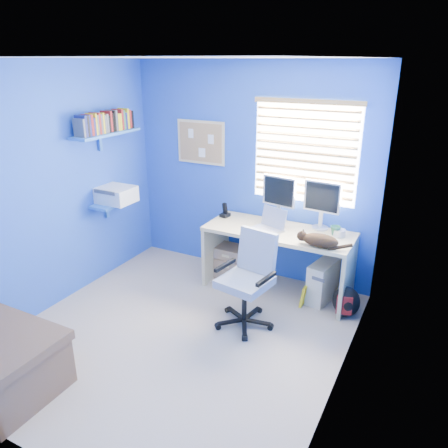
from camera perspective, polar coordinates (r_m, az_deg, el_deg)
The scene contains 22 objects.
floor at distance 4.37m, azimuth -5.88°, elevation -14.16°, with size 3.00×3.20×0.00m, color tan.
ceiling at distance 3.59m, azimuth -7.43°, elevation 20.74°, with size 3.00×3.20×0.00m, color white.
wall_back at distance 5.14m, azimuth 3.44°, elevation 6.74°, with size 3.00×0.01×2.50m, color blue.
wall_front at distance 2.74m, azimuth -25.66°, elevation -8.44°, with size 3.00×0.01×2.50m, color blue.
wall_left at distance 4.77m, azimuth -21.77°, elevation 4.17°, with size 0.01×3.20×2.50m, color blue.
wall_right at distance 3.25m, azimuth 16.04°, elevation -2.55°, with size 0.01×3.20×2.50m, color blue.
desk at distance 4.95m, azimuth 6.99°, elevation -4.77°, with size 1.62×0.65×0.74m, color tan.
laptop at distance 4.74m, azimuth 5.59°, elevation 0.41°, with size 0.33×0.26×0.22m, color silver.
monitor_left at distance 4.96m, azimuth 7.22°, elevation 3.20°, with size 0.40×0.12×0.54m, color silver.
monitor_right at distance 4.84m, azimuth 12.67°, elevation 2.40°, with size 0.40×0.12×0.54m, color silver.
phone at distance 5.14m, azimuth 0.13°, elevation 1.86°, with size 0.09×0.11×0.17m, color black.
mug at distance 4.76m, azimuth 14.33°, elevation -0.86°, with size 0.10×0.09×0.10m, color #2D7147.
cd_spindle at distance 4.76m, azimuth 14.82°, elevation -1.11°, with size 0.13×0.13×0.07m, color silver.
cat at distance 4.44m, azimuth 12.47°, elevation -2.10°, with size 0.36×0.19×0.13m, color black.
tower_pc at distance 4.91m, azimuth 12.79°, elevation -7.32°, with size 0.19×0.44×0.45m, color beige.
drawer_boxes at distance 5.27m, azimuth 0.89°, elevation -4.96°, with size 0.35×0.28×0.41m, color tan.
yellow_book at distance 4.82m, azimuth 10.43°, elevation -9.11°, with size 0.03×0.17×0.24m, color yellow.
backpack at distance 4.71m, azimuth 15.67°, elevation -9.71°, with size 0.28×0.21×0.33m, color black.
office_chair at distance 4.34m, azimuth 3.06°, elevation -8.78°, with size 0.63×0.63×0.94m.
window_blinds at distance 4.82m, azimuth 10.50°, elevation 9.16°, with size 1.15×0.05×1.10m.
corkboard at distance 5.35m, azimuth -3.05°, elevation 10.60°, with size 0.64×0.02×0.52m.
wall_shelves at distance 5.13m, azimuth -14.69°, elevation 8.18°, with size 0.42×0.90×1.05m.
Camera 1 is at (2.03, -2.96, 2.49)m, focal length 35.00 mm.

